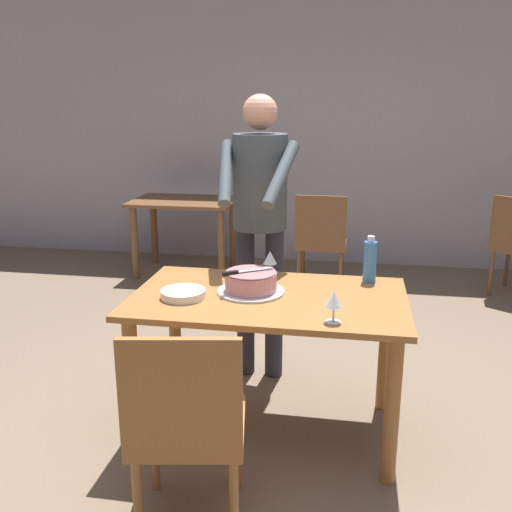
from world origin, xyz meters
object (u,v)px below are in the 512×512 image
background_chair_0 (321,239)px  cake_on_platter (251,283)px  plate_stack (183,294)px  cake_knife (238,272)px  water_bottle (370,261)px  wine_glass_far (334,300)px  main_dining_table (269,320)px  person_cutting_cake (260,207)px  chair_near_side (187,423)px  background_table (185,216)px  wine_glass_near (270,259)px

background_chair_0 → cake_on_platter: bearing=-95.6°
plate_stack → cake_on_platter: bearing=23.1°
cake_knife → plate_stack: (-0.25, -0.09, -0.10)m
water_bottle → cake_knife: bearing=-153.7°
wine_glass_far → main_dining_table: bearing=138.0°
person_cutting_cake → chair_near_side: bearing=-92.1°
person_cutting_cake → main_dining_table: bearing=-76.4°
water_bottle → background_table: (-1.73, 2.34, -0.29)m
cake_knife → background_table: cake_knife is taller
wine_glass_far → background_table: wine_glass_far is taller
background_table → background_chair_0: background_chair_0 is taller
cake_knife → wine_glass_near: size_ratio=1.64×
wine_glass_near → wine_glass_far: 0.71m
wine_glass_near → wine_glass_far: same height
plate_stack → background_table: 2.89m
plate_stack → chair_near_side: chair_near_side is taller
cake_on_platter → background_table: bearing=113.5°
wine_glass_far → water_bottle: (0.16, 0.61, 0.01)m
cake_on_platter → person_cutting_cake: (-0.05, 0.58, 0.27)m
wine_glass_far → background_table: size_ratio=0.14×
water_bottle → cake_on_platter: bearing=-154.5°
cake_knife → water_bottle: 0.72m
cake_knife → chair_near_side: chair_near_side is taller
cake_knife → wine_glass_far: bearing=-30.7°
cake_on_platter → wine_glass_near: (0.05, 0.28, 0.05)m
water_bottle → person_cutting_cake: bearing=154.7°
main_dining_table → plate_stack: bearing=-165.8°
wine_glass_near → water_bottle: water_bottle is taller
person_cutting_cake → cake_on_platter: bearing=-84.8°
plate_stack → water_bottle: water_bottle is taller
plate_stack → wine_glass_near: size_ratio=1.53×
cake_knife → wine_glass_far: (0.49, -0.29, -0.01)m
plate_stack → person_cutting_cake: (0.26, 0.72, 0.31)m
wine_glass_near → person_cutting_cake: (-0.11, 0.31, 0.22)m
cake_on_platter → chair_near_side: size_ratio=0.38×
cake_knife → person_cutting_cake: size_ratio=0.14×
person_cutting_cake → water_bottle: bearing=-25.3°
plate_stack → background_table: (-0.83, 2.76, -0.19)m
wine_glass_near → background_table: bearing=117.1°
background_table → chair_near_side: bearing=-73.2°
person_cutting_cake → background_chair_0: size_ratio=1.91×
person_cutting_cake → background_table: person_cutting_cake is taller
cake_knife → person_cutting_cake: (0.01, 0.62, 0.21)m
cake_knife → wine_glass_near: 0.34m
wine_glass_near → person_cutting_cake: 0.39m
plate_stack → water_bottle: 1.00m
main_dining_table → cake_knife: size_ratio=5.74×
background_table → water_bottle: bearing=-53.5°
main_dining_table → chair_near_side: 0.82m
main_dining_table → wine_glass_far: wine_glass_far is taller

